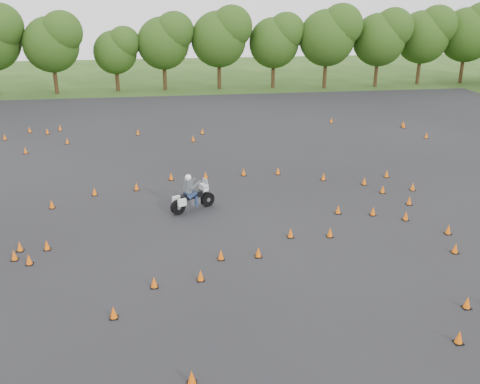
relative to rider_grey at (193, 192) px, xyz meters
The scene contains 5 objects.
ground 5.45m from the rider_grey, 63.69° to the right, with size 140.00×140.00×0.00m, color #2D5119.
asphalt_pad 2.84m from the rider_grey, 26.73° to the left, with size 62.00×62.00×0.00m, color black.
treeline 31.20m from the rider_grey, 79.23° to the left, with size 86.75×32.00×10.96m.
traffic_cones 2.54m from the rider_grey, 19.06° to the left, with size 35.85×32.94×0.45m.
rider_grey is the anchor object (origin of this frame).
Camera 1 is at (-3.55, -21.21, 10.95)m, focal length 40.00 mm.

